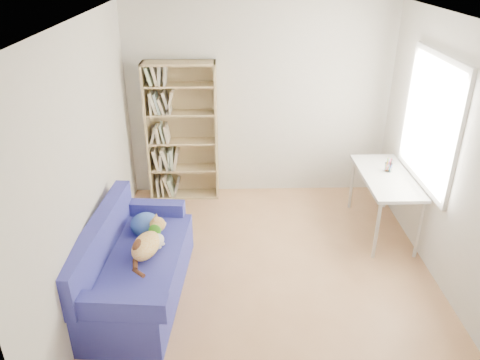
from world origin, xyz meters
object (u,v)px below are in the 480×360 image
sofa (134,267)px  bookshelf (183,138)px  pen_cup (388,166)px  desk (386,181)px

sofa → bookshelf: (0.33, 2.11, 0.54)m
bookshelf → pen_cup: (2.52, -0.87, -0.05)m
pen_cup → desk: bearing=-110.3°
bookshelf → pen_cup: size_ratio=10.89×
sofa → pen_cup: (2.85, 1.24, 0.49)m
bookshelf → desk: size_ratio=1.50×
pen_cup → sofa: bearing=-156.5°
bookshelf → desk: 2.67m
desk → pen_cup: (0.04, 0.12, 0.14)m
sofa → desk: sofa is taller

